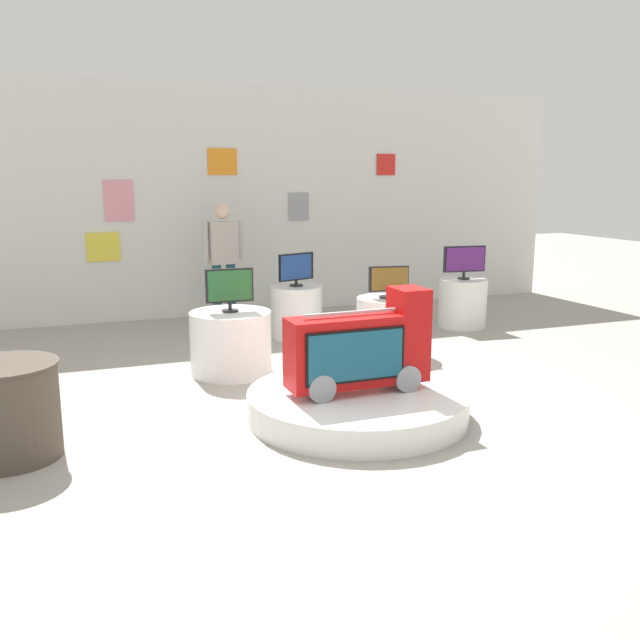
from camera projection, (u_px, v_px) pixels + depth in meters
ground_plane at (314, 419)px, 5.81m from camera, size 30.00×30.00×0.00m
back_wall_display at (199, 202)px, 9.81m from camera, size 11.60×0.13×3.27m
main_display_pedestal at (357, 404)px, 5.83m from camera, size 1.86×1.86×0.23m
novelty_firetruck_tv at (361, 351)px, 5.74m from camera, size 1.21×0.40×0.85m
display_pedestal_left_rear at (296, 312)px, 8.72m from camera, size 0.65×0.65×0.65m
tv_on_left_rear at (296, 268)px, 8.60m from camera, size 0.50×0.20×0.41m
display_pedestal_center_rear at (231, 343)px, 7.09m from camera, size 0.83×0.83×0.65m
tv_on_center_rear at (230, 287)px, 6.97m from camera, size 0.49×0.17×0.44m
display_pedestal_right_rear at (463, 303)px, 9.31m from camera, size 0.64×0.64×0.65m
tv_on_right_rear at (465, 260)px, 9.19m from camera, size 0.60×0.16×0.44m
display_pedestal_far_right at (388, 326)px, 7.89m from camera, size 0.72×0.72×0.65m
tv_on_far_right at (389, 281)px, 7.78m from camera, size 0.46×0.21×0.36m
side_table_round at (7, 410)px, 4.94m from camera, size 0.76×0.76×0.71m
shopper_browsing_near_truck at (223, 256)px, 9.19m from camera, size 0.56×0.25×1.65m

